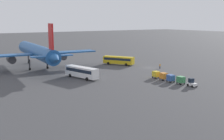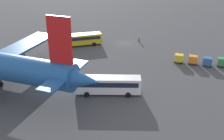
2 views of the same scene
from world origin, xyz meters
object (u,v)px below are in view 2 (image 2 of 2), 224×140
(worker_person, at_px, (139,39))
(cargo_cart_blue, at_px, (207,61))
(cargo_cart_green, at_px, (222,62))
(shuttle_bus_far, at_px, (108,84))
(cargo_cart_orange, at_px, (193,59))
(cargo_cart_yellow, at_px, (179,58))
(shuttle_bus_near, at_px, (79,39))

(worker_person, xyz_separation_m, cargo_cart_blue, (-17.81, 12.80, 0.32))
(cargo_cart_green, distance_m, cargo_cart_blue, 3.21)
(shuttle_bus_far, distance_m, cargo_cart_blue, 25.75)
(cargo_cart_orange, height_order, cargo_cart_yellow, same)
(shuttle_bus_far, distance_m, cargo_cart_green, 28.46)
(worker_person, bearing_deg, shuttle_bus_far, 88.91)
(cargo_cart_blue, distance_m, cargo_cart_orange, 3.17)
(cargo_cart_green, distance_m, cargo_cart_yellow, 9.48)
(cargo_cart_green, height_order, cargo_cart_orange, same)
(cargo_cart_blue, bearing_deg, shuttle_bus_near, -9.62)
(cargo_cart_yellow, bearing_deg, cargo_cart_green, -178.53)
(cargo_cart_orange, bearing_deg, cargo_cart_green, -177.68)
(shuttle_bus_far, distance_m, cargo_cart_yellow, 21.96)
(shuttle_bus_near, xyz_separation_m, shuttle_bus_far, (-14.56, 23.58, 0.11))
(cargo_cart_yellow, bearing_deg, cargo_cart_orange, 179.77)
(shuttle_bus_near, distance_m, cargo_cart_green, 36.47)
(cargo_cart_blue, bearing_deg, cargo_cart_green, -169.77)
(shuttle_bus_near, xyz_separation_m, cargo_cart_orange, (-29.80, 5.27, -0.71))
(shuttle_bus_far, relative_size, cargo_cart_green, 5.78)
(cargo_cart_blue, relative_size, cargo_cart_orange, 1.00)
(shuttle_bus_far, xyz_separation_m, cargo_cart_orange, (-15.24, -18.31, -0.82))
(cargo_cart_green, height_order, cargo_cart_blue, same)
(cargo_cart_orange, bearing_deg, cargo_cart_yellow, -0.23)
(shuttle_bus_near, xyz_separation_m, worker_person, (-15.15, -7.22, -1.03))
(cargo_cart_green, relative_size, cargo_cart_blue, 1.00)
(cargo_cart_green, xyz_separation_m, cargo_cart_blue, (3.16, 0.57, 0.00))
(shuttle_bus_near, height_order, shuttle_bus_far, shuttle_bus_far)
(cargo_cart_blue, bearing_deg, worker_person, -35.71)
(shuttle_bus_far, bearing_deg, cargo_cart_green, -152.94)
(cargo_cart_blue, relative_size, cargo_cart_yellow, 1.00)
(worker_person, height_order, cargo_cart_green, cargo_cart_green)
(cargo_cart_orange, distance_m, cargo_cart_yellow, 3.16)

